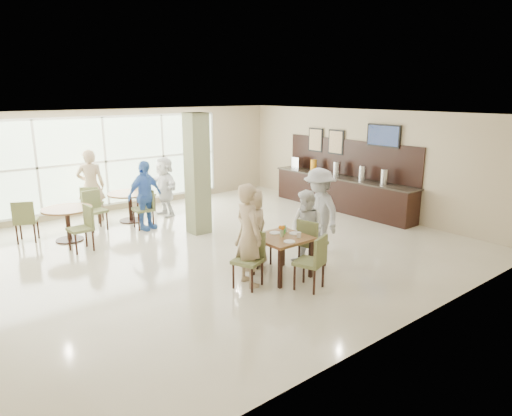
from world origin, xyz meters
TOP-DOWN VIEW (x-y plane):
  - ground at (0.00, 0.00)m, footprint 10.00×10.00m
  - room_shell at (0.00, 0.00)m, footprint 10.00×10.00m
  - window_bank at (-0.50, 4.46)m, footprint 7.00×0.04m
  - column at (0.40, 1.20)m, footprint 0.45×0.45m
  - main_table at (0.12, -2.03)m, footprint 0.88×0.88m
  - round_table_left at (-2.20, 2.51)m, footprint 1.08×1.08m
  - round_table_right at (-0.45, 3.14)m, footprint 1.11×1.11m
  - chairs_main_table at (0.13, -2.02)m, footprint 2.08×1.95m
  - chairs_table_left at (-2.19, 2.52)m, footprint 2.06×1.92m
  - chairs_table_right at (-0.48, 3.22)m, footprint 2.10×1.88m
  - tabletop_clutter at (0.17, -2.02)m, footprint 0.73×0.73m
  - buffet_counter at (4.70, 0.51)m, footprint 0.64×4.70m
  - wall_tv at (4.94, -0.60)m, footprint 0.06×1.00m
  - framed_art_a at (4.95, 1.00)m, footprint 0.05×0.55m
  - framed_art_b at (4.95, 1.80)m, footprint 0.05×0.55m
  - teen_left at (-0.55, -1.93)m, footprint 0.52×0.71m
  - teen_far at (0.02, -1.32)m, footprint 0.81×0.53m
  - teen_right at (0.81, -1.96)m, footprint 0.57×0.73m
  - teen_standing at (1.59, -1.54)m, footprint 0.86×1.24m
  - adult_a at (-0.46, 2.22)m, footprint 1.10×0.81m
  - adult_b at (0.52, 3.07)m, footprint 0.64×1.48m
  - adult_standing at (-1.20, 3.73)m, footprint 0.80×0.68m

SIDE VIEW (x-z plane):
  - ground at x=0.00m, z-range 0.00..0.00m
  - chairs_main_table at x=0.13m, z-range 0.00..0.95m
  - chairs_table_left at x=-2.19m, z-range 0.00..0.95m
  - chairs_table_right at x=-0.48m, z-range 0.00..0.95m
  - buffet_counter at x=4.70m, z-range -0.42..1.53m
  - round_table_left at x=-2.20m, z-range 0.19..0.94m
  - round_table_right at x=-0.45m, z-range 0.20..0.95m
  - main_table at x=0.12m, z-range 0.27..1.02m
  - teen_right at x=0.81m, z-range 0.00..1.48m
  - teen_far at x=0.02m, z-range 0.00..1.54m
  - adult_b at x=0.52m, z-range 0.00..1.59m
  - tabletop_clutter at x=0.17m, z-range 0.71..0.91m
  - adult_a at x=-0.46m, z-range 0.00..1.68m
  - teen_standing at x=1.59m, z-range 0.00..1.77m
  - teen_left at x=-0.55m, z-range 0.00..1.79m
  - adult_standing at x=-1.20m, z-range 0.00..1.86m
  - window_bank at x=-0.50m, z-range -2.10..4.90m
  - column at x=0.40m, z-range 0.00..2.80m
  - room_shell at x=0.00m, z-range -3.30..6.70m
  - framed_art_a at x=4.95m, z-range 1.50..2.20m
  - framed_art_b at x=4.95m, z-range 1.50..2.20m
  - wall_tv at x=4.94m, z-range 1.86..2.44m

